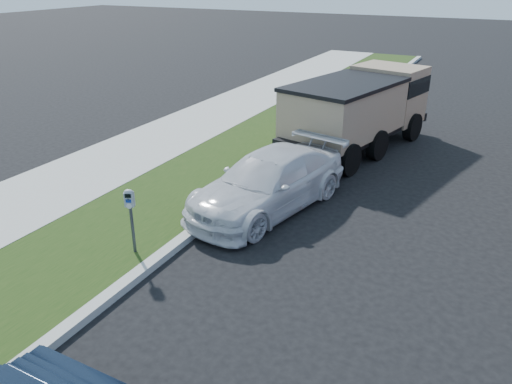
% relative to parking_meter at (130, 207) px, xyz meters
% --- Properties ---
extents(ground, '(120.00, 120.00, 0.00)m').
position_rel_parking_meter_xyz_m(ground, '(3.12, 0.94, -1.10)').
color(ground, black).
rests_on(ground, ground).
extents(streetside, '(6.12, 50.00, 0.15)m').
position_rel_parking_meter_xyz_m(streetside, '(-2.45, 2.94, -1.04)').
color(streetside, '#999990').
rests_on(streetside, ground).
extents(parking_meter, '(0.22, 0.18, 1.35)m').
position_rel_parking_meter_xyz_m(parking_meter, '(0.00, 0.00, 0.00)').
color(parking_meter, '#3F4247').
rests_on(parking_meter, ground).
extents(white_wagon, '(2.88, 4.95, 1.35)m').
position_rel_parking_meter_xyz_m(white_wagon, '(1.37, 3.30, -0.43)').
color(white_wagon, silver).
rests_on(white_wagon, ground).
extents(dump_truck, '(3.54, 6.31, 2.34)m').
position_rel_parking_meter_xyz_m(dump_truck, '(2.00, 8.75, 0.21)').
color(dump_truck, black).
rests_on(dump_truck, ground).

